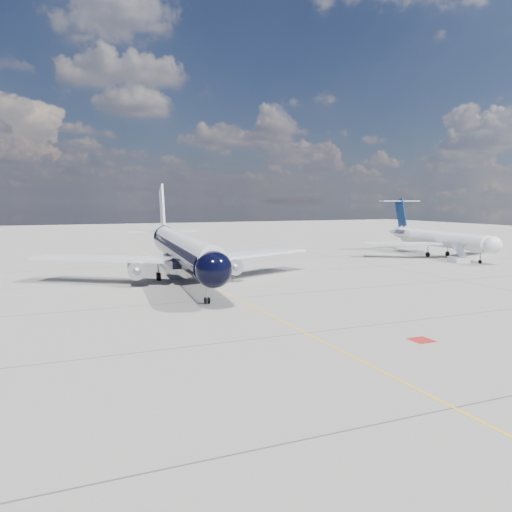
# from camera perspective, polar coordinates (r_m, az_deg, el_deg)

# --- Properties ---
(ground) EXTENTS (320.00, 320.00, 0.00)m
(ground) POSITION_cam_1_polar(r_m,az_deg,el_deg) (70.64, -8.12, -1.90)
(ground) COLOR gray
(ground) RESTS_ON ground
(taxiway_centerline) EXTENTS (0.16, 160.00, 0.01)m
(taxiway_centerline) POSITION_cam_1_polar(r_m,az_deg,el_deg) (65.87, -7.00, -2.48)
(taxiway_centerline) COLOR yellow
(taxiway_centerline) RESTS_ON ground
(red_marking) EXTENTS (1.60, 1.60, 0.01)m
(red_marking) POSITION_cam_1_polar(r_m,az_deg,el_deg) (38.39, 18.39, -9.11)
(red_marking) COLOR maroon
(red_marking) RESTS_ON ground
(main_airliner) EXTENTS (36.25, 44.33, 12.80)m
(main_airliner) POSITION_cam_1_polar(r_m,az_deg,el_deg) (64.38, -8.57, 0.86)
(main_airliner) COLOR black
(main_airliner) RESTS_ON ground
(regional_jet) EXTENTS (27.36, 31.64, 10.72)m
(regional_jet) POSITION_cam_1_polar(r_m,az_deg,el_deg) (96.87, 19.75, 2.01)
(regional_jet) COLOR white
(regional_jet) RESTS_ON ground
(boarding_stair) EXTENTS (3.12, 3.53, 3.28)m
(boarding_stair) POSITION_cam_1_polar(r_m,az_deg,el_deg) (87.98, 22.15, -0.30)
(boarding_stair) COLOR white
(boarding_stair) RESTS_ON ground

